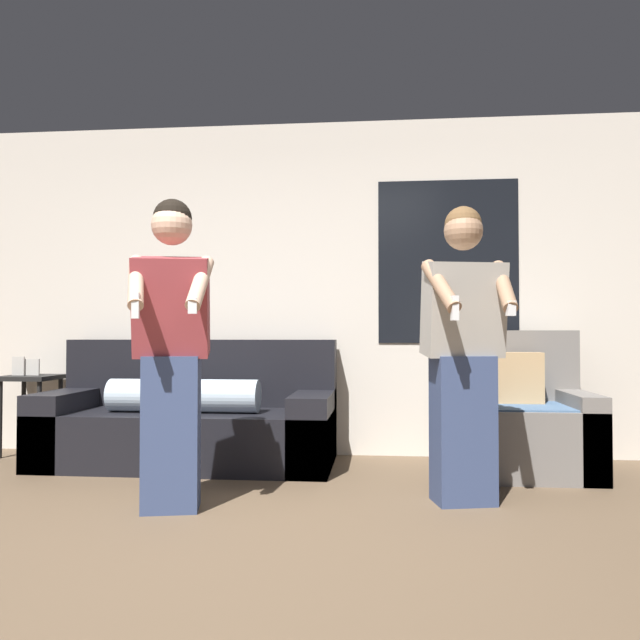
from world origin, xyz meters
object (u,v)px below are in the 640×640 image
at_px(person_right, 463,352).
at_px(person_left, 172,350).
at_px(armchair, 517,424).
at_px(couch, 191,421).
at_px(side_table, 31,390).

bearing_deg(person_right, person_left, -169.36).
xyz_separation_m(armchair, person_right, (-0.49, -0.90, 0.53)).
bearing_deg(person_right, couch, 153.62).
xyz_separation_m(couch, person_left, (0.28, -1.25, 0.56)).
relative_size(armchair, person_right, 0.59).
relative_size(couch, person_right, 1.26).
height_order(couch, person_right, person_right).
relative_size(couch, side_table, 2.72).
xyz_separation_m(couch, person_right, (1.90, -0.94, 0.55)).
distance_m(couch, person_right, 2.19).
height_order(armchair, side_table, armchair).
relative_size(armchair, person_left, 0.58).
bearing_deg(person_right, armchair, 61.47).
bearing_deg(couch, side_table, 171.57).
height_order(side_table, person_left, person_left).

